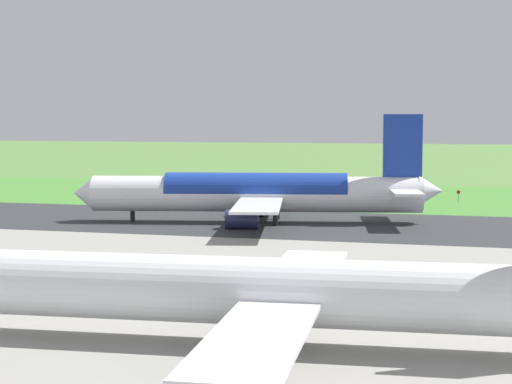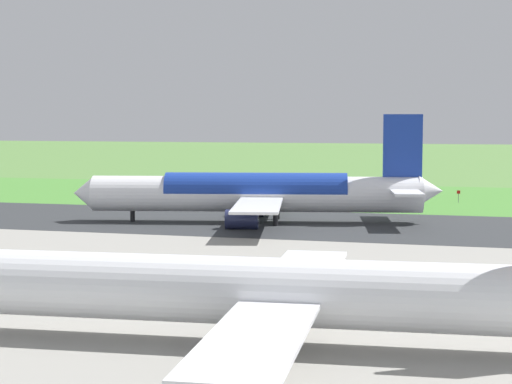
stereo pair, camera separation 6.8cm
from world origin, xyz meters
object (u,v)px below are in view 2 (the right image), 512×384
at_px(airliner_parked_mid, 276,290).
at_px(traffic_cone_orange, 419,201).
at_px(no_stopping_sign, 458,195).
at_px(airliner_main, 259,193).

height_order(airliner_parked_mid, traffic_cone_orange, airliner_parked_mid).
bearing_deg(traffic_cone_orange, no_stopping_sign, -174.30).
xyz_separation_m(airliner_main, no_stopping_sign, (-27.29, -37.59, -3.00)).
distance_m(airliner_main, airliner_parked_mid, 67.75).
relative_size(no_stopping_sign, traffic_cone_orange, 4.11).
height_order(airliner_main, no_stopping_sign, airliner_main).
bearing_deg(airliner_parked_mid, airliner_main, -74.12).
distance_m(airliner_parked_mid, no_stopping_sign, 103.16).
distance_m(airliner_main, traffic_cone_orange, 42.38).
relative_size(airliner_main, airliner_parked_mid, 1.13).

